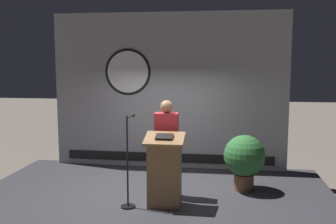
{
  "coord_description": "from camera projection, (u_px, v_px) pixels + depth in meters",
  "views": [
    {
      "loc": [
        1.18,
        -6.59,
        2.65
      ],
      "look_at": [
        0.27,
        -0.15,
        1.8
      ],
      "focal_mm": 41.34,
      "sensor_mm": 36.0,
      "label": 1
    }
  ],
  "objects": [
    {
      "name": "ground_plane",
      "position": [
        154.0,
        210.0,
        6.97
      ],
      "size": [
        40.0,
        40.0,
        0.0
      ],
      "primitive_type": "plane",
      "color": "#6B6056"
    },
    {
      "name": "stage_platform",
      "position": [
        154.0,
        202.0,
        6.95
      ],
      "size": [
        6.4,
        4.0,
        0.3
      ],
      "primitive_type": "cube",
      "color": "#333338",
      "rests_on": "ground"
    },
    {
      "name": "banner_display",
      "position": [
        168.0,
        91.0,
        8.53
      ],
      "size": [
        5.17,
        0.12,
        3.42
      ],
      "color": "#9E9EA3",
      "rests_on": "stage_platform"
    },
    {
      "name": "podium",
      "position": [
        165.0,
        171.0,
        6.28
      ],
      "size": [
        0.64,
        0.5,
        1.2
      ],
      "color": "olive",
      "rests_on": "stage_platform"
    },
    {
      "name": "speaker_person",
      "position": [
        167.0,
        148.0,
        6.72
      ],
      "size": [
        0.4,
        0.26,
        1.7
      ],
      "color": "black",
      "rests_on": "stage_platform"
    },
    {
      "name": "microphone_stand",
      "position": [
        129.0,
        174.0,
        6.28
      ],
      "size": [
        0.24,
        0.59,
        1.51
      ],
      "color": "black",
      "rests_on": "stage_platform"
    },
    {
      "name": "potted_plant",
      "position": [
        244.0,
        158.0,
        7.06
      ],
      "size": [
        0.76,
        0.76,
        1.03
      ],
      "color": "brown",
      "rests_on": "stage_platform"
    }
  ]
}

